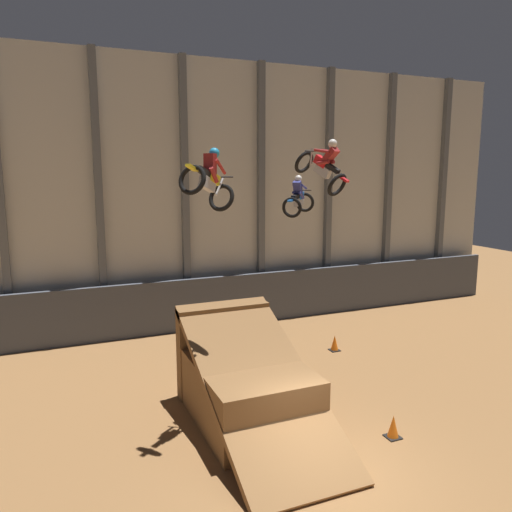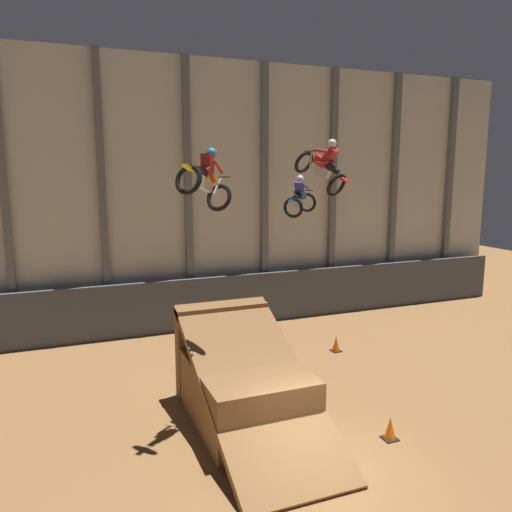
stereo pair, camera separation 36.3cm
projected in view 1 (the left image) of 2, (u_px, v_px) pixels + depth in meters
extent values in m
plane|color=olive|center=(329.00, 476.00, 10.83)|extent=(60.00, 60.00, 0.00)
cube|color=beige|center=(184.00, 196.00, 20.52)|extent=(32.00, 0.12, 11.08)
cube|color=slate|center=(0.00, 200.00, 17.74)|extent=(0.28, 0.28, 11.08)
cube|color=slate|center=(99.00, 198.00, 19.04)|extent=(0.28, 0.28, 11.08)
cube|color=slate|center=(185.00, 196.00, 20.34)|extent=(0.28, 0.28, 11.08)
cube|color=slate|center=(261.00, 195.00, 21.64)|extent=(0.28, 0.28, 11.08)
cube|color=slate|center=(328.00, 193.00, 22.94)|extent=(0.28, 0.28, 11.08)
cube|color=slate|center=(388.00, 192.00, 24.23)|extent=(0.28, 0.28, 11.08)
cube|color=slate|center=(442.00, 191.00, 25.53)|extent=(0.28, 0.28, 11.08)
cube|color=#474C56|center=(191.00, 305.00, 20.60)|extent=(31.36, 0.20, 2.18)
cube|color=brown|center=(246.00, 390.00, 13.24)|extent=(2.69, 4.07, 1.60)
cube|color=brown|center=(224.00, 349.00, 14.77)|extent=(2.74, 0.50, 2.66)
cube|color=olive|center=(259.00, 384.00, 12.36)|extent=(2.74, 5.90, 2.85)
torus|color=black|center=(221.00, 198.00, 12.78)|extent=(0.74, 0.78, 0.72)
torus|color=black|center=(192.00, 180.00, 11.54)|extent=(0.74, 0.78, 0.72)
cube|color=#B7B7BC|center=(207.00, 184.00, 12.13)|extent=(0.56, 0.52, 0.44)
cube|color=yellow|center=(212.00, 178.00, 12.31)|extent=(0.51, 0.47, 0.37)
cube|color=black|center=(204.00, 172.00, 11.96)|extent=(0.54, 0.49, 0.30)
cube|color=yellow|center=(192.00, 168.00, 11.49)|extent=(0.36, 0.34, 0.18)
cylinder|color=#B7B7BC|center=(220.00, 187.00, 12.65)|extent=(0.35, 0.31, 0.45)
cylinder|color=black|center=(220.00, 177.00, 12.65)|extent=(0.59, 0.36, 0.04)
cube|color=maroon|center=(210.00, 164.00, 12.18)|extent=(0.33, 0.34, 0.51)
sphere|color=#2393CC|center=(214.00, 153.00, 12.31)|extent=(0.42, 0.41, 0.33)
cylinder|color=maroon|center=(205.00, 175.00, 12.25)|extent=(0.32, 0.30, 0.41)
cylinder|color=maroon|center=(214.00, 175.00, 12.14)|extent=(0.32, 0.30, 0.41)
cylinder|color=maroon|center=(210.00, 167.00, 12.46)|extent=(0.39, 0.35, 0.39)
cylinder|color=maroon|center=(221.00, 167.00, 12.32)|extent=(0.39, 0.35, 0.39)
torus|color=black|center=(304.00, 162.00, 15.09)|extent=(0.84, 0.69, 0.70)
torus|color=black|center=(337.00, 185.00, 14.34)|extent=(0.84, 0.69, 0.70)
cube|color=#B7B7BC|center=(323.00, 170.00, 14.63)|extent=(0.39, 0.61, 0.49)
cube|color=red|center=(322.00, 162.00, 14.63)|extent=(0.38, 0.54, 0.42)
cube|color=black|center=(332.00, 167.00, 14.40)|extent=(0.36, 0.57, 0.37)
cube|color=red|center=(343.00, 179.00, 14.16)|extent=(0.26, 0.37, 0.22)
cylinder|color=#B7B7BC|center=(311.00, 158.00, 14.88)|extent=(0.10, 0.13, 0.55)
cylinder|color=black|center=(315.00, 151.00, 14.74)|extent=(0.66, 0.10, 0.04)
cube|color=maroon|center=(331.00, 155.00, 14.38)|extent=(0.44, 0.56, 0.48)
sphere|color=silver|center=(333.00, 144.00, 14.28)|extent=(0.37, 0.42, 0.35)
cylinder|color=maroon|center=(323.00, 163.00, 14.45)|extent=(0.27, 0.44, 0.16)
cylinder|color=maroon|center=(328.00, 163.00, 14.62)|extent=(0.27, 0.44, 0.16)
cylinder|color=maroon|center=(322.00, 151.00, 14.38)|extent=(0.27, 0.52, 0.15)
cylinder|color=maroon|center=(328.00, 151.00, 14.61)|extent=(0.27, 0.52, 0.15)
torus|color=black|center=(305.00, 202.00, 18.71)|extent=(0.62, 0.65, 0.74)
torus|color=black|center=(292.00, 208.00, 17.47)|extent=(0.62, 0.65, 0.74)
cube|color=#B7B7BC|center=(298.00, 202.00, 18.02)|extent=(0.52, 0.50, 0.32)
cube|color=blue|center=(300.00, 196.00, 18.12)|extent=(0.47, 0.46, 0.27)
cube|color=black|center=(296.00, 196.00, 17.77)|extent=(0.53, 0.50, 0.16)
cube|color=blue|center=(291.00, 201.00, 17.33)|extent=(0.36, 0.35, 0.09)
cylinder|color=#B7B7BC|center=(303.00, 197.00, 18.50)|extent=(0.20, 0.19, 0.54)
cylinder|color=black|center=(303.00, 190.00, 18.40)|extent=(0.44, 0.54, 0.04)
cube|color=navy|center=(298.00, 188.00, 17.88)|extent=(0.45, 0.45, 0.53)
sphere|color=silver|center=(298.00, 179.00, 17.89)|extent=(0.38, 0.38, 0.28)
cylinder|color=navy|center=(295.00, 195.00, 18.04)|extent=(0.38, 0.36, 0.31)
cylinder|color=navy|center=(301.00, 195.00, 17.94)|extent=(0.38, 0.36, 0.31)
cylinder|color=navy|center=(296.00, 187.00, 18.15)|extent=(0.44, 0.41, 0.22)
cylinder|color=navy|center=(304.00, 187.00, 18.02)|extent=(0.44, 0.41, 0.22)
cube|color=black|center=(393.00, 437.00, 12.39)|extent=(0.36, 0.36, 0.03)
cone|color=orange|center=(393.00, 426.00, 12.34)|extent=(0.28, 0.28, 0.55)
cube|color=black|center=(334.00, 350.00, 18.42)|extent=(0.36, 0.36, 0.03)
cone|color=orange|center=(335.00, 343.00, 18.37)|extent=(0.28, 0.28, 0.55)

